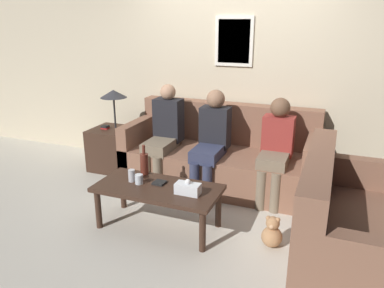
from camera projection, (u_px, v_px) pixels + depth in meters
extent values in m
plane|color=beige|center=(205.00, 201.00, 4.23)|extent=(16.00, 16.00, 0.00)
cube|color=beige|center=(234.00, 74.00, 4.75)|extent=(9.00, 0.06, 2.60)
cube|color=silver|center=(234.00, 41.00, 4.59)|extent=(0.48, 0.02, 0.60)
cube|color=beige|center=(234.00, 41.00, 4.58)|extent=(0.40, 0.01, 0.52)
cube|color=brown|center=(219.00, 168.00, 4.60)|extent=(2.30, 0.94, 0.45)
cube|color=brown|center=(228.00, 123.00, 4.78)|extent=(2.30, 0.20, 0.51)
cube|color=brown|center=(141.00, 146.00, 4.93)|extent=(0.14, 0.94, 0.73)
cube|color=brown|center=(311.00, 169.00, 4.18)|extent=(0.14, 0.94, 0.73)
cube|color=brown|center=(360.00, 248.00, 2.98)|extent=(0.94, 1.58, 0.45)
cube|color=brown|center=(317.00, 186.00, 2.96)|extent=(0.20, 1.58, 0.51)
cube|color=brown|center=(360.00, 195.00, 3.57)|extent=(0.94, 0.14, 0.73)
cube|color=#382319|center=(158.00, 188.00, 3.58)|extent=(1.20, 0.57, 0.04)
cylinder|color=#382319|center=(98.00, 209.00, 3.64)|extent=(0.06, 0.06, 0.40)
cylinder|color=#382319|center=(202.00, 231.00, 3.26)|extent=(0.06, 0.06, 0.40)
cylinder|color=#382319|center=(123.00, 191.00, 4.04)|extent=(0.06, 0.06, 0.40)
cylinder|color=#382319|center=(218.00, 208.00, 3.66)|extent=(0.06, 0.06, 0.40)
cube|color=#382319|center=(113.00, 149.00, 5.09)|extent=(0.53, 0.53, 0.56)
cylinder|color=#262628|center=(115.00, 113.00, 4.91)|extent=(0.02, 0.02, 0.45)
cone|color=#2D2D33|center=(113.00, 94.00, 4.83)|extent=(0.35, 0.35, 0.10)
cube|color=red|center=(105.00, 128.00, 5.01)|extent=(0.10, 0.08, 0.02)
cube|color=black|center=(105.00, 126.00, 5.00)|extent=(0.09, 0.08, 0.03)
cylinder|color=#562319|center=(144.00, 164.00, 3.83)|extent=(0.08, 0.08, 0.22)
cylinder|color=#562319|center=(144.00, 150.00, 3.78)|extent=(0.03, 0.03, 0.09)
cylinder|color=silver|center=(139.00, 179.00, 3.62)|extent=(0.08, 0.08, 0.09)
cube|color=black|center=(159.00, 183.00, 3.63)|extent=(0.12, 0.12, 0.02)
cylinder|color=#BCBCC1|center=(132.00, 176.00, 3.67)|extent=(0.07, 0.07, 0.12)
cube|color=silver|center=(188.00, 189.00, 3.41)|extent=(0.23, 0.12, 0.10)
sphere|color=white|center=(188.00, 182.00, 3.39)|extent=(0.05, 0.05, 0.05)
cube|color=#756651|center=(160.00, 146.00, 4.54)|extent=(0.31, 0.49, 0.14)
cylinder|color=#756651|center=(146.00, 173.00, 4.44)|extent=(0.11, 0.11, 0.45)
cylinder|color=#756651|center=(158.00, 175.00, 4.38)|extent=(0.11, 0.11, 0.45)
cube|color=black|center=(169.00, 120.00, 4.67)|extent=(0.34, 0.22, 0.53)
sphere|color=tan|center=(168.00, 92.00, 4.56)|extent=(0.19, 0.19, 0.19)
cube|color=#2D334C|center=(208.00, 153.00, 4.30)|extent=(0.31, 0.48, 0.14)
cylinder|color=#2D334C|center=(194.00, 182.00, 4.19)|extent=(0.11, 0.11, 0.45)
cylinder|color=#2D334C|center=(207.00, 184.00, 4.14)|extent=(0.11, 0.11, 0.45)
cube|color=black|center=(215.00, 127.00, 4.43)|extent=(0.34, 0.22, 0.49)
sphere|color=#8C664C|center=(216.00, 99.00, 4.32)|extent=(0.21, 0.21, 0.21)
cube|color=#756651|center=(273.00, 161.00, 4.06)|extent=(0.31, 0.43, 0.14)
cylinder|color=#756651|center=(261.00, 190.00, 3.99)|extent=(0.11, 0.11, 0.45)
cylinder|color=#756651|center=(275.00, 192.00, 3.93)|extent=(0.11, 0.11, 0.45)
cube|color=maroon|center=(278.00, 136.00, 4.19)|extent=(0.34, 0.22, 0.44)
sphere|color=brown|center=(280.00, 108.00, 4.09)|extent=(0.22, 0.22, 0.22)
sphere|color=#A87A51|center=(272.00, 237.00, 3.36)|extent=(0.19, 0.19, 0.19)
sphere|color=#A87A51|center=(273.00, 223.00, 3.32)|extent=(0.12, 0.12, 0.12)
sphere|color=#A87A51|center=(268.00, 218.00, 3.32)|extent=(0.04, 0.04, 0.04)
sphere|color=#A87A51|center=(278.00, 220.00, 3.29)|extent=(0.04, 0.04, 0.04)
sphere|color=tan|center=(272.00, 227.00, 3.28)|extent=(0.05, 0.05, 0.05)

